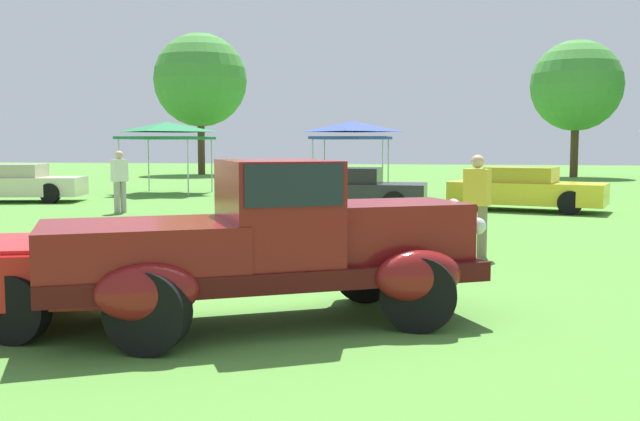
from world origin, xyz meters
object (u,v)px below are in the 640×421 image
object	(u,v)px
show_car_yellow	(526,189)
spectator_between_cars	(120,179)
show_car_cream	(20,183)
show_car_charcoal	(353,190)
canopy_tent_left_field	(166,129)
canopy_tent_center_field	(352,129)
spectator_near_truck	(477,202)
feature_pickup_truck	(269,241)

from	to	relation	value
show_car_yellow	spectator_between_cars	world-z (taller)	spectator_between_cars
show_car_cream	show_car_charcoal	xyz separation A→B (m)	(11.15, -1.69, -0.00)
show_car_charcoal	canopy_tent_left_field	world-z (taller)	canopy_tent_left_field
show_car_cream	canopy_tent_center_field	world-z (taller)	canopy_tent_center_field
spectator_near_truck	show_car_charcoal	bearing A→B (deg)	111.91
canopy_tent_center_field	show_car_charcoal	bearing A→B (deg)	-82.15
show_car_charcoal	spectator_between_cars	size ratio (longest dim) A/B	2.32
show_car_yellow	canopy_tent_left_field	size ratio (longest dim) A/B	1.54
spectator_near_truck	canopy_tent_center_field	size ratio (longest dim) A/B	0.61
feature_pickup_truck	show_car_charcoal	world-z (taller)	feature_pickup_truck
spectator_between_cars	canopy_tent_center_field	bearing A→B (deg)	57.94
canopy_tent_center_field	canopy_tent_left_field	bearing A→B (deg)	-173.83
spectator_near_truck	show_car_yellow	bearing A→B (deg)	79.11
spectator_near_truck	feature_pickup_truck	bearing A→B (deg)	-114.80
canopy_tent_left_field	canopy_tent_center_field	world-z (taller)	same
feature_pickup_truck	canopy_tent_left_field	distance (m)	20.68
show_car_charcoal	spectator_between_cars	xyz separation A→B (m)	(-6.21, -1.35, 0.32)
feature_pickup_truck	show_car_cream	distance (m)	18.47
show_car_charcoal	canopy_tent_left_field	xyz separation A→B (m)	(-7.92, 6.27, 1.82)
show_car_charcoal	spectator_between_cars	distance (m)	6.36
feature_pickup_truck	spectator_near_truck	distance (m)	5.44
show_car_charcoal	show_car_cream	bearing A→B (deg)	171.39
feature_pickup_truck	canopy_tent_center_field	size ratio (longest dim) A/B	1.64
feature_pickup_truck	canopy_tent_left_field	bearing A→B (deg)	114.85
show_car_cream	spectator_near_truck	world-z (taller)	spectator_near_truck
canopy_tent_center_field	feature_pickup_truck	bearing A→B (deg)	-84.98
spectator_between_cars	canopy_tent_left_field	xyz separation A→B (m)	(-1.72, 7.62, 1.51)
spectator_near_truck	canopy_tent_left_field	xyz separation A→B (m)	(-10.95, 13.78, 1.51)
show_car_cream	show_car_yellow	world-z (taller)	same
feature_pickup_truck	canopy_tent_center_field	world-z (taller)	canopy_tent_center_field
feature_pickup_truck	show_car_yellow	distance (m)	14.31
show_car_cream	canopy_tent_left_field	distance (m)	5.89
show_car_cream	spectator_near_truck	distance (m)	16.89
show_car_cream	show_car_yellow	xyz separation A→B (m)	(15.86, -0.39, 0.00)
show_car_yellow	spectator_near_truck	world-z (taller)	spectator_near_truck
spectator_near_truck	canopy_tent_center_field	distance (m)	15.15
spectator_between_cars	canopy_tent_center_field	world-z (taller)	canopy_tent_center_field
canopy_tent_left_field	canopy_tent_center_field	bearing A→B (deg)	6.17
feature_pickup_truck	show_car_charcoal	size ratio (longest dim) A/B	1.17
spectator_near_truck	spectator_between_cars	world-z (taller)	same
show_car_yellow	canopy_tent_center_field	bearing A→B (deg)	134.82
canopy_tent_center_field	spectator_near_truck	bearing A→B (deg)	-74.65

